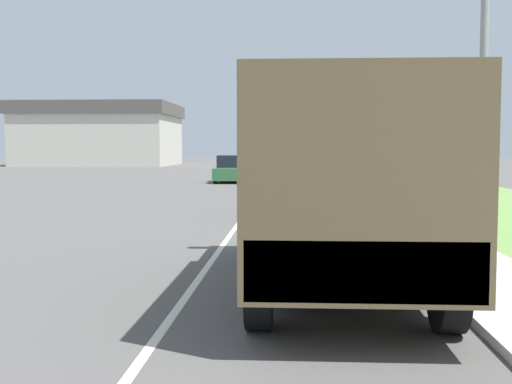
{
  "coord_description": "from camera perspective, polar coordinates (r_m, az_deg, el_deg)",
  "views": [
    {
      "loc": [
        1.49,
        0.74,
        2.1
      ],
      "look_at": [
        0.87,
        11.56,
        1.34
      ],
      "focal_mm": 45.0,
      "sensor_mm": 36.0,
      "label": 1
    }
  ],
  "objects": [
    {
      "name": "ground_plane",
      "position": [
        39.35,
        1.09,
        0.93
      ],
      "size": [
        180.0,
        180.0,
        0.0
      ],
      "primitive_type": "plane",
      "color": "#565451"
    },
    {
      "name": "lane_centre_stripe",
      "position": [
        39.35,
        1.09,
        0.93
      ],
      "size": [
        0.12,
        120.0,
        0.0
      ],
      "color": "silver",
      "rests_on": "ground"
    },
    {
      "name": "car_fourth_ahead",
      "position": [
        51.74,
        3.58,
        2.37
      ],
      "size": [
        1.85,
        4.58,
        1.43
      ],
      "color": "silver",
      "rests_on": "ground"
    },
    {
      "name": "car_second_ahead",
      "position": [
        30.44,
        3.52,
        1.35
      ],
      "size": [
        1.95,
        4.3,
        1.57
      ],
      "color": "navy",
      "rests_on": "ground"
    },
    {
      "name": "car_nearest_ahead",
      "position": [
        20.09,
        4.32,
        0.1
      ],
      "size": [
        1.86,
        4.67,
        1.66
      ],
      "color": "maroon",
      "rests_on": "ground"
    },
    {
      "name": "car_third_ahead",
      "position": [
        38.74,
        -2.14,
        1.95
      ],
      "size": [
        1.9,
        4.35,
        1.62
      ],
      "color": "#336B3D",
      "rests_on": "ground"
    },
    {
      "name": "military_truck",
      "position": [
        9.4,
        7.49,
        1.19
      ],
      "size": [
        2.44,
        6.82,
        2.93
      ],
      "color": "#606647",
      "rests_on": "ground"
    },
    {
      "name": "sidewalk_right",
      "position": [
        39.43,
        7.64,
        0.99
      ],
      "size": [
        1.8,
        120.0,
        0.12
      ],
      "color": "beige",
      "rests_on": "ground"
    },
    {
      "name": "grass_strip_right",
      "position": [
        40.01,
        13.94,
        0.88
      ],
      "size": [
        7.0,
        120.0,
        0.02
      ],
      "color": "#6B9347",
      "rests_on": "ground"
    },
    {
      "name": "building_distant",
      "position": [
        78.38,
        -13.63,
        5.01
      ],
      "size": [
        17.65,
        14.43,
        7.21
      ],
      "color": "beige",
      "rests_on": "ground"
    },
    {
      "name": "car_farthest_ahead",
      "position": [
        65.43,
        0.32,
        2.79
      ],
      "size": [
        1.81,
        4.37,
        1.66
      ],
      "color": "silver",
      "rests_on": "ground"
    }
  ]
}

